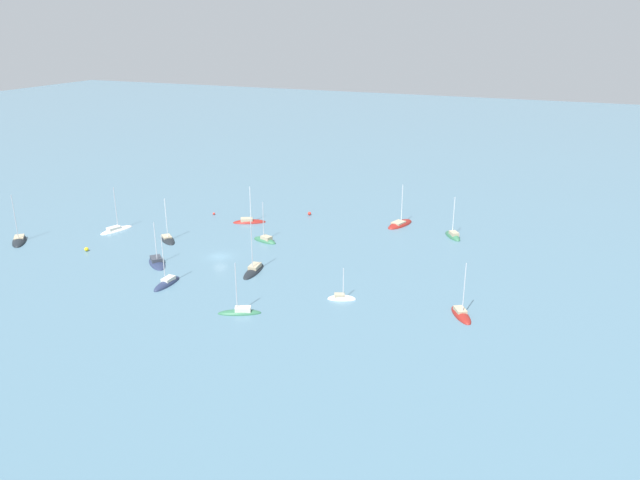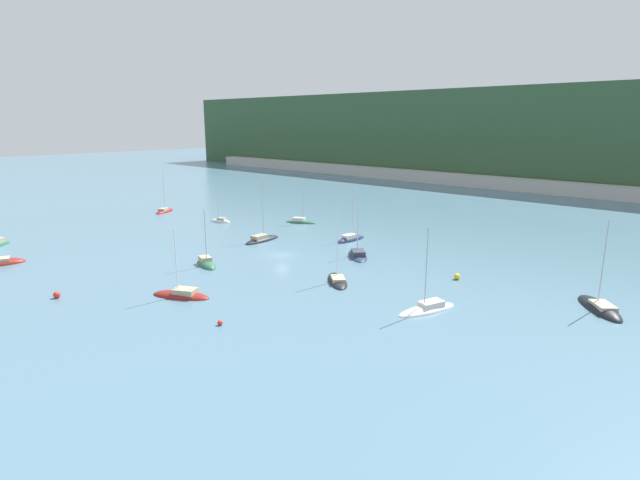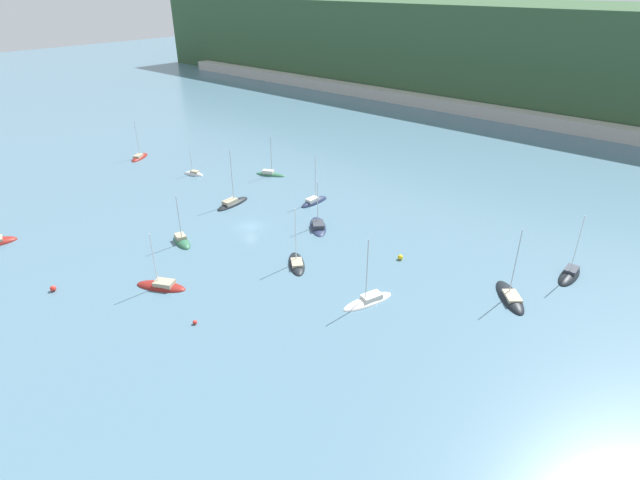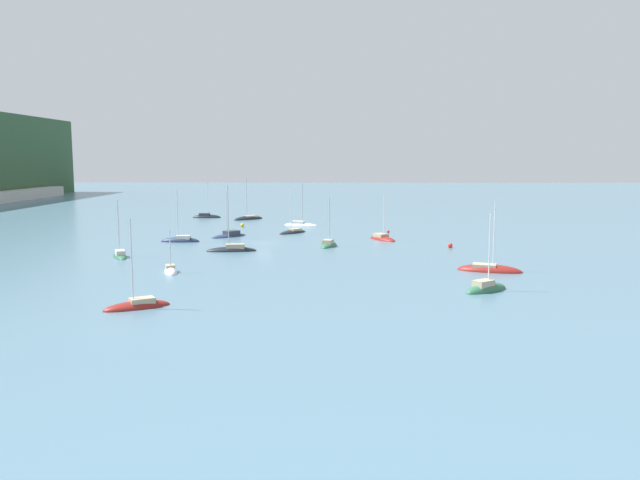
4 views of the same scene
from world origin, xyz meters
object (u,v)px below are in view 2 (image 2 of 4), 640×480
at_px(sailboat_11, 358,255).
at_px(sailboat_9, 262,240).
at_px(sailboat_10, 599,309).
at_px(mooring_buoy_1, 220,323).
at_px(sailboat_3, 427,310).
at_px(sailboat_4, 220,222).
at_px(sailboat_8, 206,264).
at_px(sailboat_5, 337,281).
at_px(sailboat_2, 301,222).
at_px(sailboat_7, 351,240).
at_px(mooring_buoy_0, 457,276).
at_px(sailboat_1, 165,212).
at_px(sailboat_0, 181,296).
at_px(mooring_buoy_2, 57,295).

bearing_deg(sailboat_11, sailboat_9, 53.48).
bearing_deg(sailboat_10, mooring_buoy_1, 97.09).
relative_size(sailboat_9, sailboat_10, 1.03).
height_order(sailboat_3, sailboat_4, sailboat_3).
distance_m(sailboat_8, sailboat_9, 17.63).
bearing_deg(sailboat_5, sailboat_8, 60.97).
height_order(sailboat_8, sailboat_10, sailboat_10).
bearing_deg(sailboat_2, sailboat_10, -36.13).
xyz_separation_m(sailboat_7, sailboat_10, (44.38, -7.21, -0.04)).
bearing_deg(sailboat_7, mooring_buoy_0, -106.81).
height_order(sailboat_4, mooring_buoy_0, sailboat_4).
xyz_separation_m(sailboat_1, mooring_buoy_0, (79.20, -0.09, 0.33)).
distance_m(sailboat_3, mooring_buoy_0, 13.72).
xyz_separation_m(sailboat_0, sailboat_11, (4.31, 30.71, 0.03)).
height_order(sailboat_10, mooring_buoy_0, sailboat_10).
bearing_deg(sailboat_9, sailboat_10, -91.66).
bearing_deg(sailboat_4, sailboat_1, -14.96).
relative_size(sailboat_5, sailboat_9, 0.86).
relative_size(sailboat_2, mooring_buoy_1, 16.48).
bearing_deg(sailboat_8, sailboat_5, 38.07).
relative_size(sailboat_3, sailboat_10, 0.93).
bearing_deg(sailboat_3, sailboat_2, -101.71).
height_order(sailboat_11, mooring_buoy_0, sailboat_11).
bearing_deg(sailboat_7, sailboat_10, -98.81).
distance_m(sailboat_8, sailboat_11, 24.62).
bearing_deg(sailboat_7, sailboat_1, 99.06).
bearing_deg(sailboat_0, sailboat_11, -125.84).
height_order(sailboat_1, sailboat_4, sailboat_1).
distance_m(sailboat_3, sailboat_11, 25.24).
bearing_deg(sailboat_11, sailboat_5, 160.19).
bearing_deg(sailboat_5, sailboat_3, -143.27).
distance_m(sailboat_0, sailboat_11, 31.01).
bearing_deg(sailboat_5, sailboat_4, 23.46).
bearing_deg(mooring_buoy_2, sailboat_3, 37.58).
relative_size(sailboat_3, sailboat_9, 0.91).
relative_size(sailboat_7, mooring_buoy_1, 18.23).
distance_m(sailboat_1, sailboat_7, 53.55).
distance_m(sailboat_3, mooring_buoy_2, 46.44).
relative_size(sailboat_0, sailboat_11, 1.03).
xyz_separation_m(sailboat_0, mooring_buoy_2, (-11.14, -11.07, 0.32)).
height_order(sailboat_4, sailboat_5, sailboat_5).
bearing_deg(sailboat_1, mooring_buoy_1, -146.57).
relative_size(sailboat_4, sailboat_5, 0.65).
distance_m(sailboat_5, sailboat_11, 14.05).
relative_size(sailboat_7, sailboat_8, 1.10).
bearing_deg(sailboat_10, sailboat_9, 52.70).
distance_m(sailboat_4, mooring_buoy_2, 50.14).
height_order(sailboat_3, mooring_buoy_2, sailboat_3).
distance_m(sailboat_2, sailboat_4, 18.08).
relative_size(sailboat_1, sailboat_3, 0.94).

